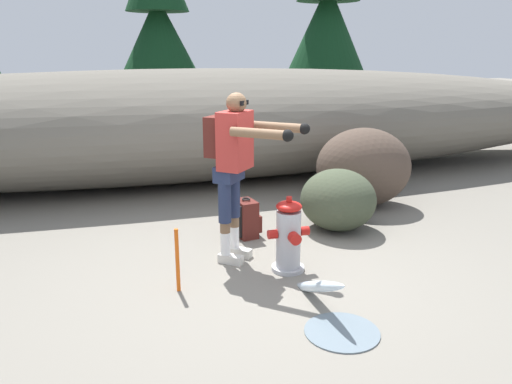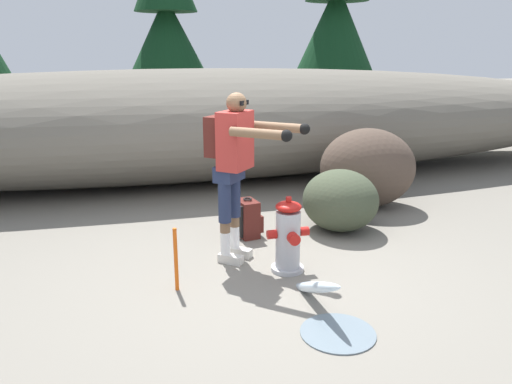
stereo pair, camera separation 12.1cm
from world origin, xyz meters
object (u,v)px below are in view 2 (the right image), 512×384
object	(u,v)px
fire_hydrant	(288,237)
boulder_large	(367,168)
utility_worker	(235,157)
spare_backpack	(248,219)
survey_stake	(176,260)
boulder_mid	(340,200)

from	to	relation	value
fire_hydrant	boulder_large	xyz separation A→B (m)	(1.76, 1.76, 0.20)
utility_worker	spare_backpack	distance (m)	1.13
boulder_large	survey_stake	size ratio (longest dim) A/B	2.18
boulder_large	utility_worker	bearing A→B (deg)	-148.20
boulder_large	survey_stake	bearing A→B (deg)	-146.68
survey_stake	fire_hydrant	bearing A→B (deg)	6.78
boulder_large	survey_stake	xyz separation A→B (m)	(-2.87, -1.89, -0.25)
utility_worker	spare_backpack	bearing A→B (deg)	106.85
utility_worker	fire_hydrant	bearing A→B (deg)	-0.29
boulder_mid	boulder_large	bearing A→B (deg)	46.42
boulder_mid	survey_stake	distance (m)	2.37
fire_hydrant	boulder_mid	bearing A→B (deg)	43.83
spare_backpack	boulder_large	world-z (taller)	boulder_large
utility_worker	survey_stake	size ratio (longest dim) A/B	2.89
spare_backpack	survey_stake	xyz separation A→B (m)	(-0.98, -1.16, 0.08)
spare_backpack	boulder_mid	size ratio (longest dim) A/B	0.51
fire_hydrant	survey_stake	size ratio (longest dim) A/B	1.28
utility_worker	survey_stake	xyz separation A→B (m)	(-0.68, -0.53, -0.80)
boulder_large	survey_stake	distance (m)	3.45
utility_worker	boulder_mid	bearing A→B (deg)	63.23
utility_worker	boulder_mid	distance (m)	1.70
fire_hydrant	spare_backpack	bearing A→B (deg)	97.63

